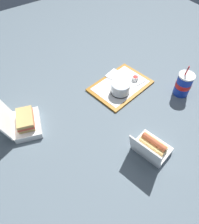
# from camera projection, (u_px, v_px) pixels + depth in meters

# --- Properties ---
(ground_plane) EXTENTS (3.20, 3.20, 0.00)m
(ground_plane) POSITION_uv_depth(u_px,v_px,m) (101.00, 122.00, 1.22)
(ground_plane) COLOR slate
(food_tray) EXTENTS (0.41, 0.32, 0.01)m
(food_tray) POSITION_uv_depth(u_px,v_px,m) (120.00, 86.00, 1.40)
(food_tray) COLOR #A56619
(food_tray) RESTS_ON ground_plane
(cake_container) EXTENTS (0.12, 0.12, 0.07)m
(cake_container) POSITION_uv_depth(u_px,v_px,m) (120.00, 88.00, 1.32)
(cake_container) COLOR black
(cake_container) RESTS_ON food_tray
(ketchup_cup) EXTENTS (0.04, 0.04, 0.02)m
(ketchup_cup) POSITION_uv_depth(u_px,v_px,m) (135.00, 78.00, 1.41)
(ketchup_cup) COLOR white
(ketchup_cup) RESTS_ON food_tray
(napkin_stack) EXTENTS (0.12, 0.12, 0.00)m
(napkin_stack) POSITION_uv_depth(u_px,v_px,m) (115.00, 75.00, 1.45)
(napkin_stack) COLOR white
(napkin_stack) RESTS_ON food_tray
(plastic_fork) EXTENTS (0.11, 0.01, 0.00)m
(plastic_fork) POSITION_uv_depth(u_px,v_px,m) (138.00, 84.00, 1.39)
(plastic_fork) COLOR white
(plastic_fork) RESTS_ON food_tray
(clamshell_hotdog_back) EXTENTS (0.19, 0.20, 0.16)m
(clamshell_hotdog_back) POSITION_uv_depth(u_px,v_px,m) (151.00, 147.00, 1.07)
(clamshell_hotdog_back) COLOR white
(clamshell_hotdog_back) RESTS_ON ground_plane
(clamshell_sandwich_center) EXTENTS (0.24, 0.24, 0.18)m
(clamshell_sandwich_center) POSITION_uv_depth(u_px,v_px,m) (24.00, 122.00, 1.16)
(clamshell_sandwich_center) COLOR white
(clamshell_sandwich_center) RESTS_ON ground_plane
(soda_cup_center) EXTENTS (0.10, 0.10, 0.21)m
(soda_cup_center) POSITION_uv_depth(u_px,v_px,m) (183.00, 84.00, 1.31)
(soda_cup_center) COLOR #1938B7
(soda_cup_center) RESTS_ON ground_plane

